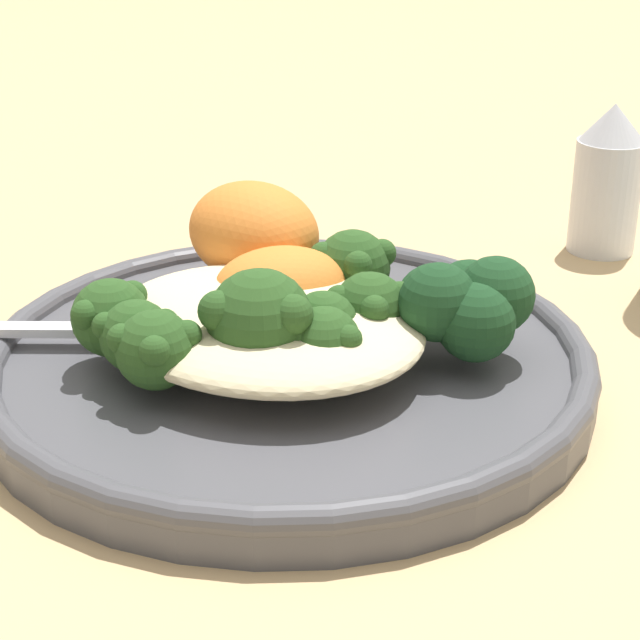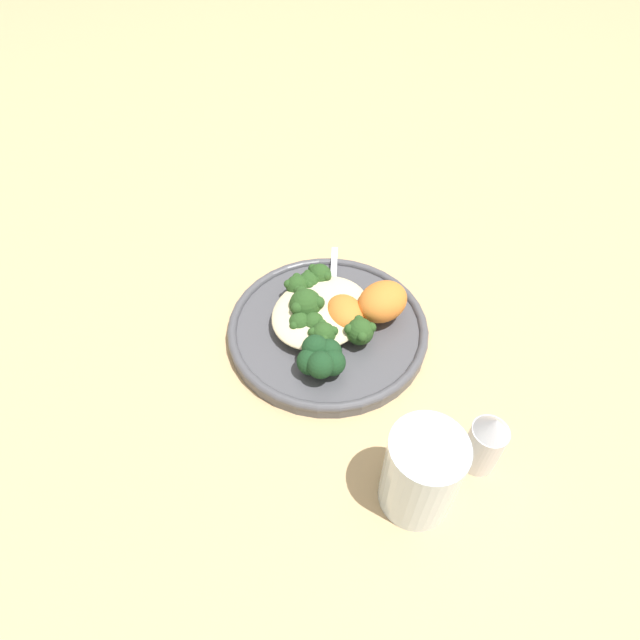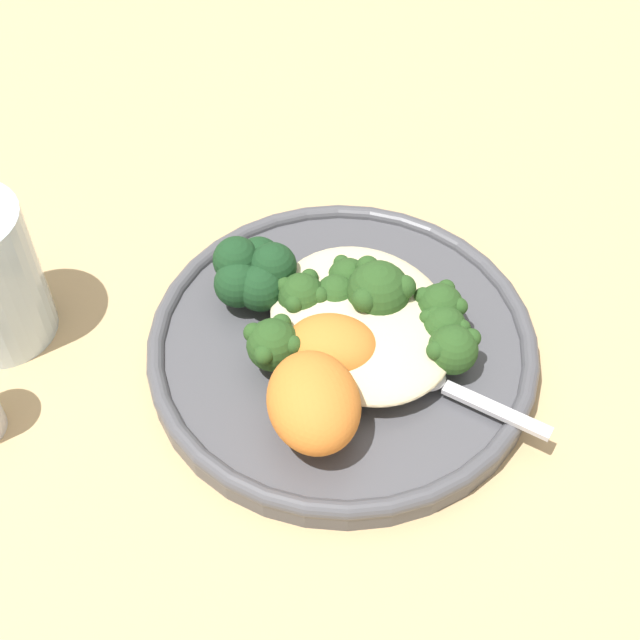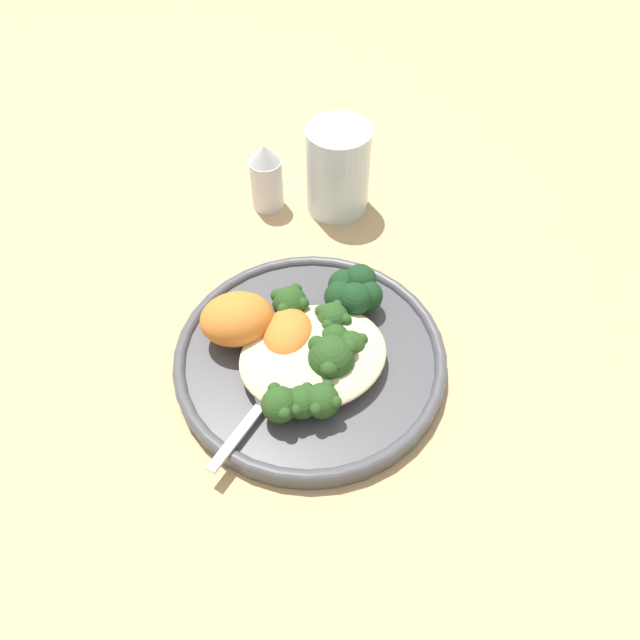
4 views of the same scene
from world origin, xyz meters
The scene contains 16 objects.
ground_plane centered at (0.00, 0.00, 0.00)m, with size 4.00×4.00×0.00m, color tan.
plate centered at (0.02, 0.01, 0.01)m, with size 0.26×0.26×0.02m.
quinoa_mound centered at (0.02, 0.02, 0.03)m, with size 0.14×0.12×0.02m, color beige.
broccoli_stalk_0 centered at (0.06, 0.05, 0.04)m, with size 0.04×0.09×0.03m.
broccoli_stalk_1 centered at (0.05, 0.05, 0.04)m, with size 0.03×0.09×0.03m.
broccoli_stalk_2 centered at (0.04, 0.06, 0.04)m, with size 0.06×0.10×0.03m.
broccoli_stalk_3 centered at (0.01, 0.03, 0.04)m, with size 0.08×0.06×0.04m.
broccoli_stalk_4 centered at (0.00, 0.02, 0.03)m, with size 0.10×0.04×0.03m.
broccoli_stalk_5 centered at (0.01, 0.01, 0.03)m, with size 0.09×0.03×0.03m.
broccoli_stalk_6 centered at (0.00, -0.01, 0.04)m, with size 0.10×0.05×0.03m.
broccoli_stalk_7 centered at (0.02, -0.04, 0.04)m, with size 0.06×0.08×0.03m.
sweet_potato_chunk_0 centered at (0.03, -0.01, 0.04)m, with size 0.06×0.05×0.03m, color orange.
sweet_potato_chunk_1 centered at (0.07, -0.04, 0.05)m, with size 0.07×0.06×0.05m, color orange.
kale_tuft centered at (-0.05, -0.03, 0.04)m, with size 0.06×0.06×0.04m.
spoon centered at (0.08, 0.05, 0.03)m, with size 0.10×0.08×0.01m.
salt_shaker centered at (-0.02, -0.23, 0.04)m, with size 0.04×0.04×0.09m.
Camera 1 is at (-0.24, 0.33, 0.22)m, focal length 60.00 mm.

